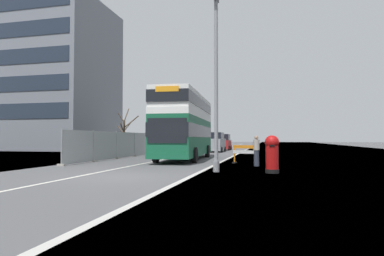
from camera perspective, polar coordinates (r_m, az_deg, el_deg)
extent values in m
cube|color=#4C4C4F|center=(13.75, -12.49, -8.50)|extent=(140.00, 280.00, 0.10)
cube|color=#B2AFA8|center=(12.78, -1.00, -8.85)|extent=(0.24, 196.00, 0.01)
cube|color=silver|center=(14.56, -18.59, -7.89)|extent=(0.16, 168.00, 0.01)
cube|color=#145638|center=(24.30, -1.18, -1.55)|extent=(3.19, 11.10, 2.66)
cube|color=silver|center=(24.36, -1.18, 2.06)|extent=(3.19, 11.10, 0.40)
cube|color=silver|center=(24.43, -1.18, 4.08)|extent=(3.16, 10.99, 1.33)
cube|color=black|center=(24.31, -1.18, -0.61)|extent=(3.23, 11.21, 0.85)
cube|color=black|center=(24.43, -1.18, 4.08)|extent=(3.21, 11.16, 0.73)
cube|color=black|center=(18.94, -4.40, -0.45)|extent=(2.34, 0.20, 1.46)
cube|color=orange|center=(19.15, -4.38, 6.83)|extent=(1.40, 0.14, 0.32)
cube|color=#145638|center=(24.32, -1.18, -4.26)|extent=(3.23, 11.21, 0.36)
cylinder|color=black|center=(21.32, -6.33, -4.67)|extent=(0.36, 1.02, 1.00)
cylinder|color=black|center=(20.75, 0.45, -4.76)|extent=(0.36, 1.02, 1.00)
cylinder|color=black|center=(27.53, -2.57, -4.04)|extent=(0.36, 1.02, 1.00)
cylinder|color=black|center=(27.10, 2.70, -4.08)|extent=(0.36, 1.02, 1.00)
cylinder|color=gray|center=(15.47, 4.23, 7.41)|extent=(0.18, 0.18, 8.08)
cylinder|color=gray|center=(15.32, 4.26, -6.72)|extent=(0.29, 0.29, 0.50)
cylinder|color=black|center=(15.25, 13.81, -7.30)|extent=(0.62, 0.62, 0.18)
cylinder|color=#AD0F0F|center=(15.20, 13.79, -4.72)|extent=(0.57, 0.57, 1.20)
sphere|color=#AD0F0F|center=(15.18, 13.78, -2.46)|extent=(0.64, 0.64, 0.64)
cube|color=black|center=(14.88, 13.79, -3.01)|extent=(0.22, 0.03, 0.07)
cube|color=orange|center=(20.61, 9.24, -3.26)|extent=(1.52, 0.53, 0.20)
cube|color=white|center=(20.62, 9.24, -4.15)|extent=(1.52, 0.53, 0.20)
cube|color=orange|center=(20.89, 7.43, -4.67)|extent=(0.09, 0.09, 1.04)
cube|color=black|center=(20.92, 7.44, -5.98)|extent=(0.26, 0.46, 0.08)
cube|color=orange|center=(20.39, 11.10, -4.72)|extent=(0.09, 0.09, 1.04)
cube|color=black|center=(20.42, 11.11, -6.07)|extent=(0.26, 0.46, 0.08)
cube|color=#A8AAAD|center=(21.33, -19.18, -3.08)|extent=(0.04, 3.26, 2.01)
cube|color=#A8AAAD|center=(24.26, -14.85, -2.96)|extent=(0.04, 3.26, 2.01)
cube|color=#A8AAAD|center=(27.31, -11.47, -2.86)|extent=(0.04, 3.26, 2.01)
cube|color=#A8AAAD|center=(30.42, -8.77, -2.77)|extent=(0.04, 3.26, 2.01)
cube|color=#A8AAAD|center=(33.60, -6.59, -2.69)|extent=(0.04, 3.26, 2.01)
cube|color=#A8AAAD|center=(36.81, -4.78, -2.62)|extent=(0.04, 3.26, 2.01)
cube|color=#A8AAAD|center=(40.06, -3.26, -2.56)|extent=(0.04, 3.26, 2.01)
cube|color=#A8AAAD|center=(43.32, -1.97, -2.51)|extent=(0.04, 3.26, 2.01)
cylinder|color=#939699|center=(19.92, -21.81, -3.15)|extent=(0.06, 0.06, 2.11)
cube|color=gray|center=(19.97, -21.85, -6.01)|extent=(0.44, 0.20, 0.12)
cylinder|color=#939699|center=(22.78, -16.87, -3.02)|extent=(0.06, 0.06, 2.11)
cube|color=gray|center=(22.82, -16.90, -5.52)|extent=(0.44, 0.20, 0.12)
cylinder|color=#939699|center=(25.77, -13.06, -2.91)|extent=(0.06, 0.06, 2.11)
cube|color=gray|center=(25.81, -13.07, -5.12)|extent=(0.44, 0.20, 0.12)
cylinder|color=#939699|center=(28.86, -10.05, -2.81)|extent=(0.06, 0.06, 2.11)
cube|color=gray|center=(28.89, -10.06, -4.79)|extent=(0.44, 0.20, 0.12)
cylinder|color=#939699|center=(32.00, -7.63, -2.72)|extent=(0.06, 0.06, 2.11)
cube|color=gray|center=(32.04, -7.63, -4.51)|extent=(0.44, 0.20, 0.12)
cylinder|color=#939699|center=(35.20, -5.64, -2.65)|extent=(0.06, 0.06, 2.11)
cube|color=gray|center=(35.23, -5.65, -4.27)|extent=(0.44, 0.20, 0.12)
cylinder|color=#939699|center=(38.43, -3.99, -2.59)|extent=(0.06, 0.06, 2.11)
cube|color=gray|center=(38.46, -3.99, -4.07)|extent=(0.44, 0.20, 0.12)
cylinder|color=#939699|center=(41.69, -2.59, -2.53)|extent=(0.06, 0.06, 2.11)
cube|color=gray|center=(41.71, -2.59, -3.90)|extent=(0.44, 0.20, 0.12)
cylinder|color=#939699|center=(44.97, -1.40, -2.48)|extent=(0.06, 0.06, 2.11)
cube|color=gray|center=(44.99, -1.40, -3.75)|extent=(0.44, 0.20, 0.12)
cube|color=gray|center=(38.05, 4.11, -2.89)|extent=(1.82, 4.59, 1.36)
cube|color=black|center=(38.05, 4.10, -1.33)|extent=(1.68, 2.52, 0.72)
cylinder|color=black|center=(39.34, 5.75, -3.67)|extent=(0.20, 0.60, 0.60)
cylinder|color=black|center=(39.62, 3.14, -3.66)|extent=(0.20, 0.60, 0.60)
cylinder|color=black|center=(36.52, 5.16, -3.81)|extent=(0.20, 0.60, 0.60)
cylinder|color=black|center=(36.83, 2.35, -3.80)|extent=(0.20, 0.60, 0.60)
cube|color=maroon|center=(44.28, 5.49, -2.88)|extent=(1.77, 3.80, 1.14)
cube|color=black|center=(44.27, 5.48, -1.61)|extent=(1.63, 2.09, 0.82)
cylinder|color=black|center=(45.35, 6.80, -3.42)|extent=(0.20, 0.60, 0.60)
cylinder|color=black|center=(45.58, 4.59, -3.42)|extent=(0.20, 0.60, 0.60)
cylinder|color=black|center=(43.01, 6.44, -3.51)|extent=(0.20, 0.60, 0.60)
cylinder|color=black|center=(43.26, 4.11, -3.51)|extent=(0.20, 0.60, 0.60)
cube|color=slate|center=(52.88, 3.79, -2.72)|extent=(1.89, 4.59, 1.13)
cube|color=black|center=(52.87, 3.79, -1.74)|extent=(1.74, 2.53, 0.69)
cylinder|color=black|center=(54.14, 5.03, -3.17)|extent=(0.20, 0.60, 0.60)
cylinder|color=black|center=(54.45, 3.05, -3.17)|extent=(0.20, 0.60, 0.60)
cylinder|color=black|center=(51.33, 4.57, -3.25)|extent=(0.20, 0.60, 0.60)
cylinder|color=black|center=(51.65, 2.49, -3.24)|extent=(0.20, 0.60, 0.60)
cylinder|color=#4C3D2D|center=(40.29, -11.79, -1.34)|extent=(0.30, 0.30, 3.77)
cylinder|color=#4C3D2D|center=(39.99, -11.24, 0.15)|extent=(1.04, 0.37, 0.99)
cylinder|color=#4C3D2D|center=(40.57, -10.55, 1.06)|extent=(1.54, 1.30, 1.61)
cylinder|color=#4C3D2D|center=(41.09, -11.37, 2.19)|extent=(0.21, 1.62, 1.82)
cylinder|color=#4C3D2D|center=(40.89, -12.33, -0.32)|extent=(1.33, 0.87, 1.08)
cylinder|color=#4C3D2D|center=(40.43, -12.27, 1.78)|extent=(0.81, 0.33, 1.12)
cylinder|color=#4C3D2D|center=(40.02, -12.08, 0.01)|extent=(0.28, 0.84, 1.16)
cylinder|color=#4C3D2D|center=(39.82, -11.70, 0.19)|extent=(0.64, 0.95, 0.90)
cylinder|color=#4C3D2D|center=(49.48, -5.55, -1.47)|extent=(0.35, 0.35, 3.75)
cylinder|color=#4C3D2D|center=(49.48, -4.97, 0.35)|extent=(1.11, 0.43, 1.24)
cylinder|color=#4C3D2D|center=(49.91, -5.46, -0.39)|extent=(0.24, 0.92, 0.96)
cylinder|color=#4C3D2D|center=(49.59, -6.24, 0.26)|extent=(1.37, 0.44, 1.92)
cylinder|color=#4C3D2D|center=(48.83, -5.97, 1.12)|extent=(0.36, 1.69, 1.40)
cylinder|color=#2D3342|center=(18.77, 11.19, -5.19)|extent=(0.29, 0.29, 0.90)
cylinder|color=#B2A89E|center=(18.74, 11.17, -2.92)|extent=(0.34, 0.34, 0.60)
sphere|color=#937056|center=(18.74, 11.17, -1.67)|extent=(0.22, 0.22, 0.22)
cube|color=gray|center=(52.82, -25.52, 7.70)|extent=(20.88, 13.16, 20.31)
cube|color=#232D3D|center=(48.24, -30.51, 10.52)|extent=(19.63, 0.08, 1.90)
cube|color=#232D3D|center=(49.06, -30.45, 14.39)|extent=(19.63, 0.08, 1.90)
cube|color=#232D3D|center=(50.10, -30.38, 18.11)|extent=(19.63, 0.08, 1.90)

